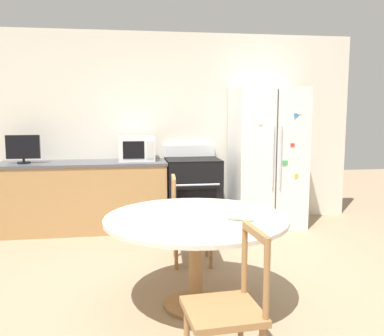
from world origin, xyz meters
name	(u,v)px	position (x,y,z in m)	size (l,w,h in m)	color
ground_plane	(205,301)	(0.00, 0.00, 0.00)	(14.00, 14.00, 0.00)	#9E8466
back_wall	(170,129)	(0.00, 2.65, 1.30)	(5.20, 0.10, 2.60)	silver
kitchen_counter	(85,196)	(-1.16, 2.29, 0.45)	(2.11, 0.64, 0.90)	#AD7F4C
refrigerator	(267,157)	(1.26, 2.21, 0.93)	(0.92, 0.77, 1.85)	white
oven_range	(193,192)	(0.26, 2.26, 0.47)	(0.70, 0.68, 1.08)	black
microwave	(137,149)	(-0.48, 2.32, 1.06)	(0.46, 0.36, 0.32)	white
countertop_tv	(23,148)	(-1.87, 2.26, 1.09)	(0.40, 0.16, 0.35)	black
dining_table	(196,230)	(-0.09, -0.07, 0.62)	(1.44, 1.44, 0.73)	beige
dining_chair_far	(189,222)	(0.01, 0.90, 0.43)	(0.45, 0.45, 0.90)	#9E7042
dining_chair_near	(228,310)	(-0.07, -1.05, 0.43)	(0.45, 0.45, 0.90)	#9E7042
candle_glass	(214,212)	(0.05, -0.09, 0.77)	(0.08, 0.08, 0.08)	silver
folded_napkin	(241,217)	(0.23, -0.23, 0.76)	(0.20, 0.12, 0.05)	beige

